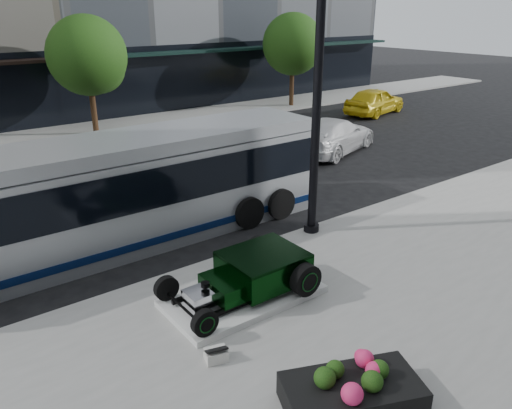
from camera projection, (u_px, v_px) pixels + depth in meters
ground at (219, 223)px, 15.13m from camera, size 120.00×120.00×0.00m
sidewalk_far at (70, 133)px, 25.52m from camera, size 70.00×4.00×0.12m
street_trees at (90, 58)px, 24.10m from camera, size 29.80×3.80×5.70m
display_plinth at (243, 296)px, 10.94m from camera, size 3.40×1.80×0.15m
hot_rod at (255, 271)px, 10.94m from camera, size 3.22×2.00×0.81m
info_plaque at (216, 354)px, 9.03m from camera, size 0.47×0.40×0.31m
lamppost at (317, 103)px, 12.96m from camera, size 0.43×0.43×7.88m
flower_planter at (352, 392)px, 7.96m from camera, size 2.45×1.86×0.71m
transit_bus at (118, 192)px, 13.33m from camera, size 12.12×2.88×2.92m
white_sedan at (333, 135)px, 22.20m from camera, size 5.72×3.71×1.54m
yellow_taxi at (375, 101)px, 30.09m from camera, size 5.03×2.86×1.61m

